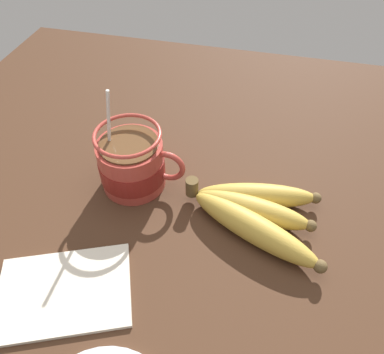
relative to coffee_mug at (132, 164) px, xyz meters
The scene contains 4 objects.
table 8.61cm from the coffee_mug, 12.36° to the right, with size 102.06×102.06×3.67cm.
coffee_mug is the anchor object (origin of this frame).
banana_bunch 20.43cm from the coffee_mug, ahead, with size 21.49×15.95×4.35cm.
napkin 21.36cm from the coffee_mug, 96.49° to the right, with size 20.32×17.54×0.60cm.
Camera 1 is at (13.37, -38.02, 49.28)cm, focal length 35.00 mm.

